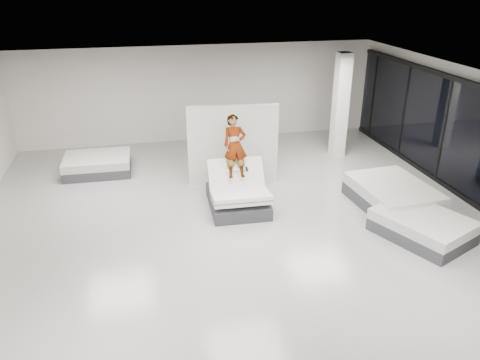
{
  "coord_description": "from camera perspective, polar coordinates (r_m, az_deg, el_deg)",
  "views": [
    {
      "loc": [
        -2.05,
        -8.5,
        5.3
      ],
      "look_at": [
        0.07,
        1.0,
        1.0
      ],
      "focal_mm": 35.0,
      "sensor_mm": 36.0,
      "label": 1
    }
  ],
  "objects": [
    {
      "name": "room",
      "position": [
        9.49,
        0.93,
        0.89
      ],
      "size": [
        14.0,
        14.04,
        3.2
      ],
      "color": "#ABA9A1",
      "rests_on": "ground"
    },
    {
      "name": "flat_bed_left_far",
      "position": [
        14.13,
        -16.97,
        1.83
      ],
      "size": [
        1.87,
        1.42,
        0.51
      ],
      "color": "#333338",
      "rests_on": "floor"
    },
    {
      "name": "divider_panel",
      "position": [
        12.54,
        -0.87,
        4.26
      ],
      "size": [
        2.41,
        0.41,
        2.2
      ],
      "primitive_type": "cube",
      "rotation": [
        0.0,
        0.0,
        -0.13
      ],
      "color": "silver",
      "rests_on": "floor"
    },
    {
      "name": "flat_bed_right_far",
      "position": [
        12.13,
        18.07,
        -1.78
      ],
      "size": [
        1.75,
        2.25,
        0.59
      ],
      "color": "#333338",
      "rests_on": "floor"
    },
    {
      "name": "hero_bed",
      "position": [
        11.44,
        -0.27,
        -1.76
      ],
      "size": [
        1.44,
        1.87,
        1.22
      ],
      "color": "#333338",
      "rests_on": "floor"
    },
    {
      "name": "person",
      "position": [
        11.42,
        -0.58,
        2.71
      ],
      "size": [
        0.63,
        1.55,
        1.11
      ],
      "primitive_type": "imported",
      "rotation": [
        1.04,
        0.0,
        -0.04
      ],
      "color": "slate",
      "rests_on": "hero_bed"
    },
    {
      "name": "flat_bed_right_near",
      "position": [
        10.98,
        21.33,
        -5.28
      ],
      "size": [
        2.06,
        2.31,
        0.52
      ],
      "color": "#333338",
      "rests_on": "floor"
    },
    {
      "name": "remote",
      "position": [
        11.2,
        0.84,
        1.34
      ],
      "size": [
        0.06,
        0.14,
        0.08
      ],
      "primitive_type": "cube",
      "rotation": [
        0.35,
        0.0,
        -0.04
      ],
      "color": "black",
      "rests_on": "person"
    },
    {
      "name": "column",
      "position": [
        14.81,
        12.14,
        8.84
      ],
      "size": [
        0.4,
        0.4,
        3.2
      ],
      "primitive_type": "cube",
      "color": "white",
      "rests_on": "floor"
    }
  ]
}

